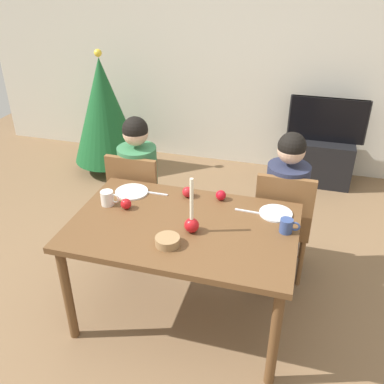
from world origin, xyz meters
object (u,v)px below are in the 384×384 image
object	(u,v)px
tv_stand	(321,161)
plate_left	(132,192)
tv	(328,120)
candle_centerpiece	(192,221)
apple_by_left_plate	(126,204)
person_left_child	(139,189)
christmas_tree	(104,111)
mug_left	(108,198)
chair_right	(283,219)
apple_near_candle	(188,192)
plate_right	(276,213)
dining_table	(183,235)
chair_left	(138,197)
person_right_child	(284,210)
bowl_walnuts	(168,241)
mug_right	(287,226)
apple_by_right_mug	(221,195)

from	to	relation	value
tv_stand	plate_left	size ratio (longest dim) A/B	2.78
tv	candle_centerpiece	bearing A→B (deg)	-108.35
tv	apple_by_left_plate	size ratio (longest dim) A/B	11.10
person_left_child	plate_left	world-z (taller)	person_left_child
person_left_child	christmas_tree	distance (m)	1.61
tv	mug_left	bearing A→B (deg)	-122.40
chair_right	candle_centerpiece	bearing A→B (deg)	-127.08
apple_near_candle	tv_stand	bearing A→B (deg)	64.84
mug_left	apple_by_left_plate	size ratio (longest dim) A/B	1.83
plate_left	plate_right	distance (m)	1.00
person_left_child	apple_near_candle	distance (m)	0.62
person_left_child	tv_stand	xyz separation A→B (m)	(1.42, 1.66, -0.33)
dining_table	mug_left	world-z (taller)	mug_left
chair_right	apple_by_left_plate	distance (m)	1.16
chair_left	person_right_child	size ratio (longest dim) A/B	0.77
tv	dining_table	bearing A→B (deg)	-110.39
apple_near_candle	chair_right	bearing A→B (deg)	23.07
dining_table	chair_right	bearing A→B (deg)	46.45
dining_table	candle_centerpiece	size ratio (longest dim) A/B	3.88
candle_centerpiece	bowl_walnuts	xyz separation A→B (m)	(-0.10, -0.17, -0.05)
chair_right	plate_right	bearing A→B (deg)	-96.67
tv	mug_right	xyz separation A→B (m)	(-0.23, -2.21, 0.08)
candle_centerpiece	chair_right	bearing A→B (deg)	52.92
mug_right	bowl_walnuts	world-z (taller)	mug_right
dining_table	chair_right	distance (m)	0.85
tv_stand	apple_by_left_plate	size ratio (longest dim) A/B	8.99
apple_near_candle	apple_by_left_plate	bearing A→B (deg)	-143.19
tv	plate_left	xyz separation A→B (m)	(-1.32, -2.02, 0.05)
chair_left	person_right_child	bearing A→B (deg)	1.63
tv_stand	apple_near_candle	xyz separation A→B (m)	(-0.92, -1.97, 0.55)
chair_right	christmas_tree	world-z (taller)	christmas_tree
dining_table	bowl_walnuts	xyz separation A→B (m)	(-0.02, -0.23, 0.11)
tv_stand	mug_right	size ratio (longest dim) A/B	5.28
chair_left	tv	distance (m)	2.22
person_left_child	apple_near_candle	xyz separation A→B (m)	(0.49, -0.31, 0.22)
mug_left	apple_near_candle	world-z (taller)	mug_left
tv	plate_left	size ratio (longest dim) A/B	3.43
person_right_child	mug_right	size ratio (longest dim) A/B	9.67
dining_table	tv_stand	bearing A→B (deg)	69.60
person_right_child	apple_by_right_mug	distance (m)	0.55
plate_right	mug_right	distance (m)	0.21
plate_left	apple_by_left_plate	distance (m)	0.21
chair_left	apple_by_left_plate	size ratio (longest dim) A/B	12.64
chair_left	bowl_walnuts	xyz separation A→B (m)	(0.54, -0.84, 0.26)
christmas_tree	plate_left	bearing A→B (deg)	-58.26
person_left_child	mug_left	size ratio (longest dim) A/B	8.98
candle_centerpiece	apple_by_right_mug	world-z (taller)	candle_centerpiece
person_left_child	candle_centerpiece	distance (m)	0.98
candle_centerpiece	mug_left	distance (m)	0.64
plate_right	mug_right	xyz separation A→B (m)	(0.08, -0.19, 0.04)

